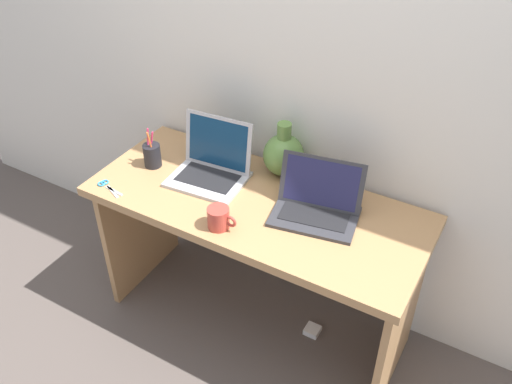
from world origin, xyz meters
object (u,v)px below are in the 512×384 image
Objects in this scene: pen_cup at (153,155)px; scissors at (107,186)px; laptop_left at (213,162)px; laptop_right at (318,201)px; coffee_mug at (219,218)px; green_vase at (283,154)px; power_brick at (312,330)px.

pen_cup is 0.25m from scissors.
laptop_left is 2.29× the size of scissors.
laptop_right is 2.05× the size of pen_cup.
laptop_left is at bearing 178.69° from laptop_right.
coffee_mug is 0.56m from scissors.
laptop_right is at bearing -35.70° from green_vase.
power_brick is at bearing -32.03° from green_vase.
laptop_right is 1.49× the size of green_vase.
green_vase is 1.37× the size of pen_cup.
laptop_left is 0.51m from laptop_right.
coffee_mug is (-0.29, -0.27, -0.01)m from laptop_right.
pen_cup is at bearing 72.46° from scissors.
laptop_left reaches higher than power_brick.
green_vase is at bearing 23.80° from pen_cup.
green_vase is 0.45m from coffee_mug.
coffee_mug is at bearing -139.24° from power_brick.
green_vase is at bearing 144.30° from laptop_right.
laptop_left is 1.35× the size of green_vase.
laptop_right is at bearing -1.31° from laptop_left.
laptop_left is 2.71× the size of coffee_mug.
scissors is at bearing -139.29° from laptop_left.
laptop_right is at bearing 18.63° from scissors.
scissors is (-0.61, -0.47, -0.10)m from green_vase.
laptop_right is 0.40m from coffee_mug.
scissors is (-0.85, -0.29, -0.05)m from laptop_right.
scissors is at bearing -161.37° from laptop_right.
green_vase is 3.56× the size of power_brick.
laptop_right is 0.78m from power_brick.
green_vase reaches higher than power_brick.
laptop_left reaches higher than coffee_mug.
coffee_mug is at bearing -95.84° from green_vase.
laptop_left reaches higher than scissors.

